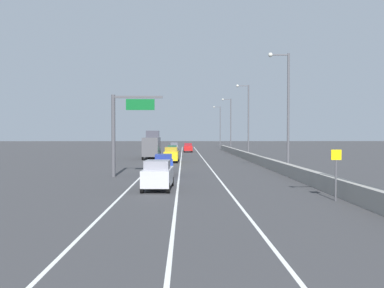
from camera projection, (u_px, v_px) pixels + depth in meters
The scene contains 18 objects.
ground_plane at pixel (193, 157), 68.44m from camera, with size 320.00×320.00×0.00m, color #38383A.
lane_stripe_left at pixel (157, 161), 59.33m from camera, with size 0.16×130.00×0.00m, color silver.
lane_stripe_center at pixel (181, 161), 59.40m from camera, with size 0.16×130.00×0.00m, color silver.
lane_stripe_right at pixel (205, 161), 59.47m from camera, with size 0.16×130.00×0.00m, color silver.
jersey_barrier_right at pixel (273, 165), 44.60m from camera, with size 0.60×120.00×1.10m, color gray.
overhead_sign_gantry at pixel (121, 125), 37.14m from camera, with size 4.68×0.36×7.50m.
speed_advisory_sign at pixel (336, 171), 23.72m from camera, with size 0.60×0.11×3.00m.
lamp_post_right_second at pixel (286, 105), 40.27m from camera, with size 2.14×0.44×11.95m.
lamp_post_right_third at pixel (247, 117), 66.01m from camera, with size 2.14×0.44×11.95m.
lamp_post_right_fourth at pixel (230, 122), 91.75m from camera, with size 2.14×0.44×11.95m.
lamp_post_right_fifth at pixel (219, 124), 117.49m from camera, with size 2.14×0.44×11.95m.
car_red_0 at pixel (188, 148), 88.37m from camera, with size 1.94×4.29×1.96m.
car_blue_1 at pixel (164, 165), 38.35m from camera, with size 1.95×4.62×2.04m.
car_green_2 at pixel (172, 151), 73.49m from camera, with size 1.82×4.80×1.88m.
car_silver_3 at pixel (158, 175), 28.66m from camera, with size 2.12×4.81×2.08m.
car_gray_4 at pixel (174, 147), 92.21m from camera, with size 1.84×4.35×2.01m.
car_yellow_5 at pixel (171, 155), 56.32m from camera, with size 2.05×4.64×2.12m.
box_truck at pixel (152, 146), 65.61m from camera, with size 2.58×9.92×4.48m.
Camera 1 is at (-1.56, -4.34, 3.90)m, focal length 38.09 mm.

